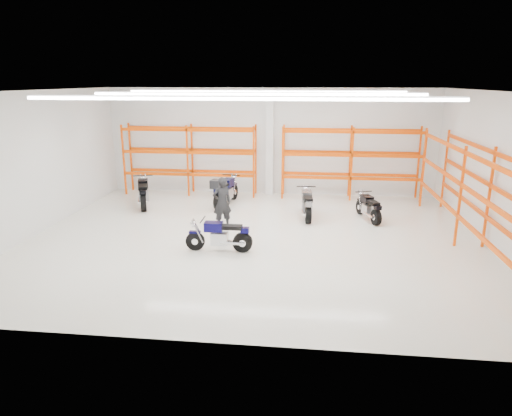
# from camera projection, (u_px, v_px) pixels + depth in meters

# --- Properties ---
(ground) EXTENTS (14.00, 14.00, 0.00)m
(ground) POSITION_uv_depth(u_px,v_px,m) (253.00, 238.00, 14.36)
(ground) COLOR silver
(ground) RESTS_ON ground
(room_shell) EXTENTS (14.02, 12.02, 4.51)m
(room_shell) POSITION_uv_depth(u_px,v_px,m) (253.00, 133.00, 13.50)
(room_shell) COLOR white
(room_shell) RESTS_ON ground
(motorcycle_main) EXTENTS (1.96, 0.65, 0.96)m
(motorcycle_main) POSITION_uv_depth(u_px,v_px,m) (222.00, 236.00, 13.14)
(motorcycle_main) COLOR black
(motorcycle_main) RESTS_ON ground
(motorcycle_back_a) EXTENTS (1.01, 2.23, 1.13)m
(motorcycle_back_a) POSITION_uv_depth(u_px,v_px,m) (143.00, 193.00, 17.80)
(motorcycle_back_a) COLOR black
(motorcycle_back_a) RESTS_ON ground
(motorcycle_back_b) EXTENTS (0.90, 2.35, 1.21)m
(motorcycle_back_b) POSITION_uv_depth(u_px,v_px,m) (224.00, 191.00, 17.91)
(motorcycle_back_b) COLOR black
(motorcycle_back_b) RESTS_ON ground
(motorcycle_back_c) EXTENTS (0.70, 2.13, 1.04)m
(motorcycle_back_c) POSITION_uv_depth(u_px,v_px,m) (307.00, 205.00, 16.32)
(motorcycle_back_c) COLOR black
(motorcycle_back_c) RESTS_ON ground
(motorcycle_back_d) EXTENTS (0.80, 1.85, 0.93)m
(motorcycle_back_d) POSITION_uv_depth(u_px,v_px,m) (369.00, 208.00, 16.08)
(motorcycle_back_d) COLOR black
(motorcycle_back_d) RESTS_ON ground
(standing_man) EXTENTS (0.76, 0.67, 1.75)m
(standing_man) POSITION_uv_depth(u_px,v_px,m) (222.00, 203.00, 15.11)
(standing_man) COLOR black
(standing_man) RESTS_ON ground
(structural_column) EXTENTS (0.32, 0.32, 4.50)m
(structural_column) POSITION_uv_depth(u_px,v_px,m) (270.00, 142.00, 19.32)
(structural_column) COLOR white
(structural_column) RESTS_ON ground
(pallet_racking_back_left) EXTENTS (5.67, 0.87, 3.00)m
(pallet_racking_back_left) POSITION_uv_depth(u_px,v_px,m) (190.00, 153.00, 19.49)
(pallet_racking_back_left) COLOR #EE4806
(pallet_racking_back_left) RESTS_ON ground
(pallet_racking_back_right) EXTENTS (5.67, 0.87, 3.00)m
(pallet_racking_back_right) POSITION_uv_depth(u_px,v_px,m) (351.00, 156.00, 18.75)
(pallet_racking_back_right) COLOR #EE4806
(pallet_racking_back_right) RESTS_ON ground
(pallet_racking_side) EXTENTS (0.87, 9.07, 3.00)m
(pallet_racking_side) POSITION_uv_depth(u_px,v_px,m) (476.00, 187.00, 13.16)
(pallet_racking_side) COLOR #EE4806
(pallet_racking_side) RESTS_ON ground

